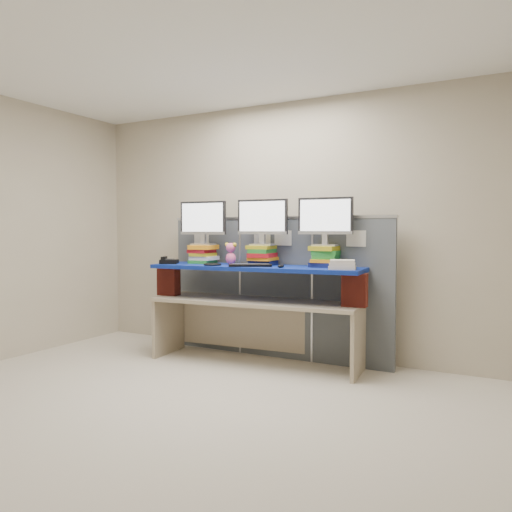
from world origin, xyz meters
The scene contains 18 objects.
room centered at (0.00, 0.00, 1.40)m, with size 5.00×4.00×2.80m.
cubicle_partition centered at (0.00, 1.78, 0.77)m, with size 2.60×0.06×1.53m.
desk centered at (-0.06, 1.44, 0.53)m, with size 2.22×0.80×0.66m.
brick_pier_left centered at (-1.09, 1.31, 0.82)m, with size 0.23×0.13×0.31m, color maroon.
brick_pier_right centered at (0.98, 1.47, 0.82)m, with size 0.23×0.13×0.31m, color maroon.
blue_board centered at (-0.06, 1.44, 1.00)m, with size 2.23×0.56×0.04m, color navy.
book_stack_left centered at (-0.76, 1.50, 1.12)m, with size 0.28×0.31×0.20m.
book_stack_center centered at (-0.05, 1.56, 1.12)m, with size 0.28×0.31×0.21m.
book_stack_right centered at (0.63, 1.62, 1.12)m, with size 0.28×0.32×0.21m.
monitor_left centered at (-0.76, 1.51, 1.49)m, with size 0.55×0.17×0.48m.
monitor_center centered at (-0.05, 1.56, 1.50)m, with size 0.55×0.17×0.48m.
monitor_right centered at (0.63, 1.61, 1.50)m, with size 0.55×0.17×0.48m.
keyboard centered at (-0.05, 1.30, 1.03)m, with size 0.45×0.32×0.03m.
mouse centered at (0.29, 1.30, 1.03)m, with size 0.05×0.10×0.03m, color black.
desk_phone centered at (-1.05, 1.26, 1.05)m, with size 0.24×0.23×0.08m.
headset centered at (-0.48, 1.26, 1.03)m, with size 0.19×0.19×0.02m, color black.
plush_toy centered at (-0.38, 1.47, 1.14)m, with size 0.14×0.10×0.23m.
binder_stack centered at (0.87, 1.41, 1.06)m, with size 0.29×0.25×0.09m.
Camera 1 is at (2.36, -3.07, 1.38)m, focal length 35.00 mm.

